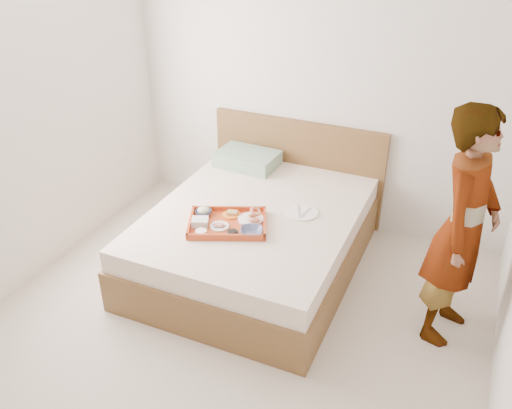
{
  "coord_description": "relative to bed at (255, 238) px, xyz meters",
  "views": [
    {
      "loc": [
        1.36,
        -2.39,
        2.71
      ],
      "look_at": [
        -0.1,
        0.9,
        0.65
      ],
      "focal_mm": 37.89,
      "sensor_mm": 36.0,
      "label": 1
    }
  ],
  "objects": [
    {
      "name": "navy_bowl_big",
      "position": [
        0.12,
        -0.34,
        0.3
      ],
      "size": [
        0.22,
        0.22,
        0.04
      ],
      "primitive_type": "imported",
      "rotation": [
        0.0,
        0.0,
        0.4
      ],
      "color": "#122043",
      "rests_on": "tray"
    },
    {
      "name": "person",
      "position": [
        1.54,
        -0.15,
        0.58
      ],
      "size": [
        0.53,
        0.69,
        1.68
      ],
      "primitive_type": "imported",
      "rotation": [
        0.0,
        0.0,
        1.34
      ],
      "color": "white",
      "rests_on": "ground"
    },
    {
      "name": "meat_plate",
      "position": [
        -0.14,
        -0.36,
        0.29
      ],
      "size": [
        0.19,
        0.19,
        0.01
      ],
      "primitive_type": "cylinder",
      "rotation": [
        0.0,
        0.0,
        0.4
      ],
      "color": "white",
      "rests_on": "tray"
    },
    {
      "name": "sauce_dish",
      "position": [
        0.0,
        -0.42,
        0.3
      ],
      "size": [
        0.11,
        0.11,
        0.03
      ],
      "primitive_type": "cylinder",
      "rotation": [
        0.0,
        0.0,
        0.4
      ],
      "color": "black",
      "rests_on": "tray"
    },
    {
      "name": "pillow",
      "position": [
        -0.41,
        0.73,
        0.33
      ],
      "size": [
        0.57,
        0.4,
        0.13
      ],
      "primitive_type": "cube",
      "rotation": [
        0.0,
        0.0,
        -0.05
      ],
      "color": "gray",
      "rests_on": "bed"
    },
    {
      "name": "bed",
      "position": [
        0.0,
        0.0,
        0.0
      ],
      "size": [
        1.65,
        2.0,
        0.53
      ],
      "primitive_type": "cube",
      "color": "brown",
      "rests_on": "ground"
    },
    {
      "name": "prawn_plate",
      "position": [
        0.04,
        -0.17,
        0.29
      ],
      "size": [
        0.26,
        0.26,
        0.01
      ],
      "primitive_type": "cylinder",
      "rotation": [
        0.0,
        0.0,
        0.4
      ],
      "color": "white",
      "rests_on": "tray"
    },
    {
      "name": "headboard",
      "position": [
        0.0,
        0.97,
        0.21
      ],
      "size": [
        1.65,
        0.06,
        0.95
      ],
      "primitive_type": "cube",
      "color": "brown",
      "rests_on": "ground"
    },
    {
      "name": "ground",
      "position": [
        0.15,
        -1.0,
        -0.27
      ],
      "size": [
        3.5,
        4.0,
        0.01
      ],
      "primitive_type": "cube",
      "color": "beige",
      "rests_on": "ground"
    },
    {
      "name": "plastic_tub",
      "position": [
        -0.28,
        -0.39,
        0.31
      ],
      "size": [
        0.15,
        0.14,
        0.05
      ],
      "primitive_type": "cube",
      "rotation": [
        0.0,
        0.0,
        0.4
      ],
      "color": "silver",
      "rests_on": "tray"
    },
    {
      "name": "dinner_plate",
      "position": [
        0.35,
        0.11,
        0.27
      ],
      "size": [
        0.27,
        0.27,
        0.01
      ],
      "primitive_type": "cylinder",
      "rotation": [
        0.0,
        0.0,
        0.07
      ],
      "color": "white",
      "rests_on": "bed"
    },
    {
      "name": "wall_back",
      "position": [
        0.15,
        1.0,
        1.04
      ],
      "size": [
        3.5,
        0.01,
        2.6
      ],
      "primitive_type": "cube",
      "color": "silver",
      "rests_on": "ground"
    },
    {
      "name": "cheese_round",
      "position": [
        -0.22,
        -0.5,
        0.3
      ],
      "size": [
        0.11,
        0.11,
        0.03
      ],
      "primitive_type": "cylinder",
      "rotation": [
        0.0,
        0.0,
        0.4
      ],
      "color": "white",
      "rests_on": "tray"
    },
    {
      "name": "tray",
      "position": [
        -0.1,
        -0.29,
        0.29
      ],
      "size": [
        0.7,
        0.62,
        0.05
      ],
      "primitive_type": "cube",
      "rotation": [
        0.0,
        0.0,
        0.4
      ],
      "color": "red",
      "rests_on": "bed"
    },
    {
      "name": "bread_plate",
      "position": [
        -0.13,
        -0.16,
        0.29
      ],
      "size": [
        0.19,
        0.19,
        0.01
      ],
      "primitive_type": "cylinder",
      "rotation": [
        0.0,
        0.0,
        0.4
      ],
      "color": "orange",
      "rests_on": "tray"
    },
    {
      "name": "salad_bowl",
      "position": [
        -0.33,
        -0.25,
        0.3
      ],
      "size": [
        0.17,
        0.17,
        0.04
      ],
      "primitive_type": "imported",
      "rotation": [
        0.0,
        0.0,
        0.4
      ],
      "color": "#122043",
      "rests_on": "tray"
    }
  ]
}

